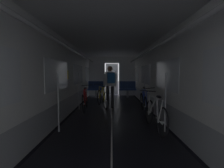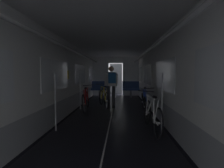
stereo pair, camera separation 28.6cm
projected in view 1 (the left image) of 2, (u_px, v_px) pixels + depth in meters
The scene contains 8 objects.
train_car_shell at pixel (112, 64), 5.59m from camera, with size 3.14×12.34×2.57m.
bench_seat_far_left at pixel (96, 88), 10.13m from camera, with size 0.98×0.51×0.95m.
bench_seat_far_right at pixel (128, 88), 10.12m from camera, with size 0.98×0.51×0.95m.
bicycle_blue at pixel (144, 102), 6.13m from camera, with size 0.44×1.69×0.95m.
bicycle_red at pixel (85, 100), 6.57m from camera, with size 0.44×1.69×0.95m.
bicycle_white at pixel (155, 115), 4.29m from camera, with size 0.44×1.69×0.95m.
person_cyclist_aisle at pixel (110, 83), 6.97m from camera, with size 0.56×0.45×1.69m.
bicycle_yellow_in_aisle at pixel (102, 98), 7.27m from camera, with size 0.67×1.62×0.94m.
Camera 1 is at (0.01, -2.02, 1.39)m, focal length 28.09 mm.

